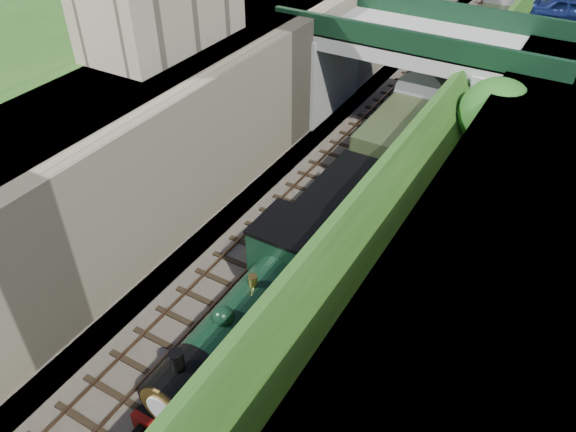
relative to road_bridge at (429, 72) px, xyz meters
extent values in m
cube|color=#473F38|center=(-0.94, -4.00, -3.98)|extent=(10.00, 90.00, 0.20)
cube|color=#756B56|center=(-6.44, -4.00, -0.58)|extent=(1.00, 90.00, 7.00)
cube|color=#262628|center=(-9.94, -4.00, -0.58)|extent=(6.00, 90.00, 7.00)
cube|color=#262628|center=(8.56, -4.00, -0.95)|extent=(8.00, 90.00, 6.25)
cube|color=#1E4714|center=(4.06, -4.00, -1.38)|extent=(4.02, 90.00, 6.36)
sphere|color=#194C14|center=(3.22, -22.10, -2.54)|extent=(1.34, 1.34, 1.34)
sphere|color=#194C14|center=(3.15, -19.39, -2.65)|extent=(1.85, 1.85, 1.85)
sphere|color=#194C14|center=(4.26, -16.54, -0.84)|extent=(1.42, 1.42, 1.42)
sphere|color=#194C14|center=(3.51, -12.88, -2.06)|extent=(1.60, 1.60, 1.60)
sphere|color=#194C14|center=(4.00, -9.44, -1.27)|extent=(1.95, 1.95, 1.95)
sphere|color=#194C14|center=(3.74, -7.23, -1.68)|extent=(1.82, 1.82, 1.82)
sphere|color=#194C14|center=(4.51, -3.65, -0.44)|extent=(1.24, 1.24, 1.24)
sphere|color=#194C14|center=(5.32, -0.38, 0.88)|extent=(1.95, 1.95, 1.95)
sphere|color=#194C14|center=(3.59, 1.19, -1.93)|extent=(1.53, 1.53, 1.53)
sphere|color=#194C14|center=(4.37, 4.83, -0.66)|extent=(1.47, 1.47, 1.47)
sphere|color=#194C14|center=(4.29, 7.16, -0.80)|extent=(2.12, 2.12, 2.12)
sphere|color=#194C14|center=(2.90, 10.39, -3.05)|extent=(1.64, 1.64, 1.64)
sphere|color=#194C14|center=(3.64, 13.38, -1.86)|extent=(2.18, 2.18, 2.18)
sphere|color=#194C14|center=(3.91, 17.19, -1.41)|extent=(2.03, 2.03, 2.03)
cube|color=black|center=(-2.94, -4.00, -3.84)|extent=(2.50, 90.00, 0.07)
cube|color=brown|center=(-3.66, -4.00, -3.75)|extent=(0.08, 90.00, 0.14)
cube|color=brown|center=(-2.23, -4.00, -3.75)|extent=(0.08, 90.00, 0.14)
cube|color=black|center=(0.26, -4.00, -3.84)|extent=(2.50, 90.00, 0.07)
cube|color=brown|center=(-0.46, -4.00, -3.75)|extent=(0.08, 90.00, 0.14)
cube|color=brown|center=(0.97, -4.00, -3.75)|extent=(0.08, 90.00, 0.14)
cube|color=gray|center=(-0.44, 0.00, 1.62)|extent=(16.00, 6.00, 0.90)
cube|color=black|center=(-0.44, -2.85, 2.57)|extent=(16.00, 0.30, 1.20)
cube|color=black|center=(-0.44, 2.85, 2.57)|extent=(16.00, 0.30, 1.20)
cube|color=gray|center=(-6.44, 0.00, -1.23)|extent=(1.40, 6.40, 5.70)
cube|color=gray|center=(4.26, 0.00, -1.23)|extent=(2.40, 6.40, 5.70)
cube|color=gray|center=(-10.44, -10.00, 4.92)|extent=(4.00, 8.00, 4.00)
cylinder|color=black|center=(4.86, -4.88, -1.88)|extent=(0.30, 0.30, 4.40)
sphere|color=#194C14|center=(4.86, -4.88, 0.72)|extent=(3.60, 3.60, 3.60)
sphere|color=#194C14|center=(5.36, -4.08, 0.12)|extent=(2.40, 2.40, 2.40)
cube|color=black|center=(0.26, -19.83, -3.58)|extent=(2.40, 8.40, 0.60)
cube|color=black|center=(0.26, -18.83, -3.03)|extent=(2.70, 10.00, 0.35)
cylinder|color=black|center=(0.26, -19.63, -1.73)|extent=(1.90, 5.60, 1.90)
cylinder|color=black|center=(0.26, -22.93, -1.73)|extent=(1.96, 1.80, 1.96)
cylinder|color=white|center=(0.26, -23.91, -1.73)|extent=(1.10, 0.05, 1.10)
cylinder|color=black|center=(0.26, -22.93, -0.53)|extent=(0.44, 0.44, 0.90)
sphere|color=black|center=(0.26, -20.63, -0.73)|extent=(0.76, 0.76, 0.76)
cylinder|color=#A57F33|center=(0.26, -18.83, -0.63)|extent=(0.32, 0.32, 0.50)
cube|color=black|center=(0.26, -16.03, -1.58)|extent=(2.75, 2.40, 2.80)
cube|color=black|center=(0.26, -16.03, -0.13)|extent=(2.85, 2.50, 0.15)
cube|color=black|center=(-0.99, -22.43, -3.23)|extent=(0.60, 1.40, 0.90)
cube|color=black|center=(1.51, -22.43, -3.23)|extent=(0.60, 1.40, 0.90)
cube|color=black|center=(0.26, -11.63, -3.63)|extent=(2.30, 6.00, 0.50)
cube|color=black|center=(0.26, -11.63, -3.38)|extent=(2.60, 6.00, 0.50)
cube|color=black|center=(0.26, -11.63, -2.18)|extent=(2.70, 6.00, 2.40)
cube|color=black|center=(0.26, -11.63, -0.93)|extent=(2.50, 5.60, 0.20)
cube|color=black|center=(0.26, 0.97, -3.68)|extent=(2.30, 17.00, 0.40)
cube|color=black|center=(0.26, 0.97, -3.43)|extent=(2.50, 17.00, 0.50)
cube|color=#262F1A|center=(0.26, 0.97, -1.93)|extent=(2.80, 18.00, 2.70)
cube|color=slate|center=(0.26, 0.97, -0.43)|extent=(2.90, 18.00, 0.50)
cube|color=black|center=(0.26, 19.77, -3.68)|extent=(2.30, 17.00, 0.40)
cube|color=black|center=(0.26, 19.77, -3.43)|extent=(2.50, 17.00, 0.50)
cube|color=#262F1A|center=(0.26, 19.77, -1.93)|extent=(2.80, 18.00, 2.70)
camera|label=1|loc=(8.41, -30.35, 13.11)|focal=35.00mm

